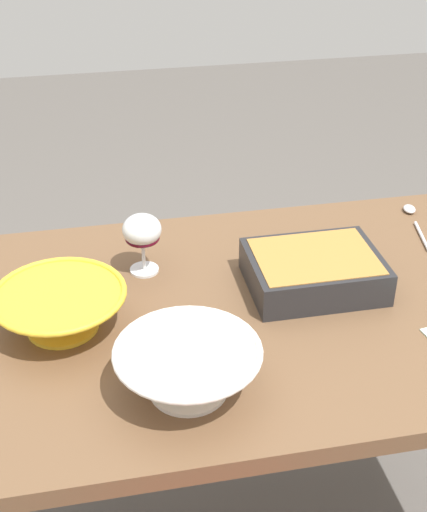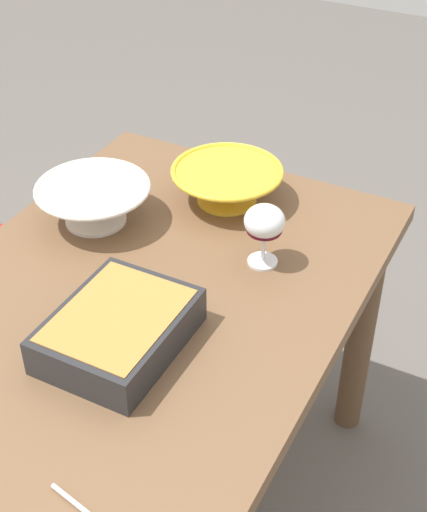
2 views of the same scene
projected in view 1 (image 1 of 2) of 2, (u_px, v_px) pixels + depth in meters
dining_table at (261, 349)px, 1.56m from camera, size 1.19×0.81×0.72m
wine_glass at (142, 233)px, 1.55m from camera, size 0.09×0.09×0.14m
casserole_dish at (314, 269)px, 1.53m from camera, size 0.28×0.22×0.08m
mixing_bowl at (188, 368)px, 1.24m from camera, size 0.26×0.26×0.09m
small_bowl at (61, 308)px, 1.40m from camera, size 0.26×0.26×0.09m
serving_spoon at (413, 217)px, 1.80m from camera, size 0.06×0.22×0.01m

